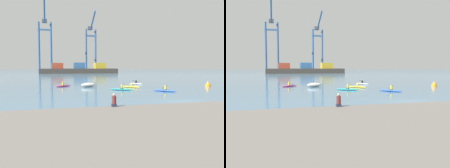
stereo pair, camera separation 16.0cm
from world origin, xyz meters
The scene contains 12 objects.
ground_plane centered at (0.00, 0.00, 0.00)m, with size 800.00×800.00×0.00m, color #476B84.
container_barge centered at (4.92, 110.98, 2.08)m, with size 42.31×8.21×5.89m.
gantry_crane_west centered at (-12.86, 121.67, 19.39)m, with size 7.84×18.53×39.47m.
gantry_crane_west_mid centered at (14.02, 123.94, 17.69)m, with size 6.99×17.90×34.67m.
capsized_dinghy centered at (-6.07, 20.74, 0.35)m, with size 2.78×1.67×0.76m.
channel_buoy centered at (14.03, 15.74, 0.36)m, with size 0.90×0.90×1.00m.
kayak_white centered at (3.99, 24.28, 0.17)m, with size 2.20×3.25×0.95m.
kayak_teal centered at (-2.44, 13.69, 0.17)m, with size 3.23×2.24×1.06m.
kayak_magenta centered at (-10.17, 22.51, 0.17)m, with size 3.05×2.57×0.95m.
kayak_yellow centered at (0.50, 17.48, 0.17)m, with size 2.57×3.04×0.99m.
kayak_blue centered at (2.79, 10.30, 0.17)m, with size 2.56×3.05×0.95m.
seated_onlooker centered at (-8.76, -4.10, 1.12)m, with size 0.32×0.30×0.90m.
Camera 2 is at (-13.02, -19.22, 3.35)m, focal length 37.98 mm.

